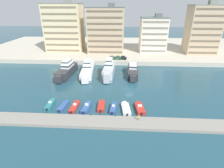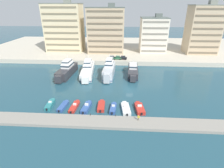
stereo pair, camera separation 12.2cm
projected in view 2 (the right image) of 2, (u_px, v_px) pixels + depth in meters
ground_plane at (130, 89)px, 62.99m from camera, size 400.00×400.00×0.00m
quay_promenade at (127, 48)px, 118.66m from camera, size 180.00×70.00×2.16m
pier_dock at (132, 123)px, 44.00m from camera, size 120.00×4.96×0.77m
yacht_charcoal_far_left at (67, 70)px, 74.46m from camera, size 5.60×19.08×8.21m
yacht_white_left at (88, 69)px, 76.34m from camera, size 6.50×23.01×7.54m
yacht_silver_mid_left at (109, 70)px, 73.56m from camera, size 4.61×17.86×9.04m
yacht_charcoal_center_left at (133, 71)px, 75.12m from camera, size 4.70×17.53×6.26m
motorboat_teal_far_left at (50, 104)px, 52.03m from camera, size 1.91×6.40×1.47m
motorboat_blue_left at (63, 106)px, 51.39m from camera, size 2.13×6.33×0.89m
motorboat_red_mid_left at (74, 106)px, 51.24m from camera, size 2.06×6.89×1.25m
motorboat_blue_center_left at (86, 107)px, 50.58m from camera, size 2.42×6.66×1.65m
motorboat_red_center at (101, 106)px, 51.25m from camera, size 2.16×6.26×1.04m
motorboat_blue_center_right at (113, 108)px, 50.15m from camera, size 1.87×5.93×1.46m
motorboat_white_mid_right at (126, 109)px, 50.03m from camera, size 2.88×7.15×1.36m
motorboat_red_right at (140, 108)px, 50.10m from camera, size 2.79×6.61×1.54m
car_grey_far_left at (112, 57)px, 89.52m from camera, size 4.11×1.93×1.80m
car_green_left at (118, 58)px, 89.24m from camera, size 4.15×2.02×1.80m
car_black_mid_left at (123, 58)px, 89.14m from camera, size 4.19×2.12×1.80m
apartment_block_far_left at (65, 28)px, 102.10m from camera, size 21.14×13.83×28.54m
apartment_block_left at (106, 30)px, 99.44m from camera, size 20.60×14.17×26.59m
apartment_block_mid_left at (153, 35)px, 102.06m from camera, size 15.07×13.39×21.26m
apartment_block_center_left at (203, 30)px, 96.66m from camera, size 16.79×12.62×27.79m
pedestrian_near_edge at (139, 117)px, 44.12m from camera, size 0.58×0.34×1.58m
bollard_west at (91, 114)px, 46.35m from camera, size 0.20×0.20×0.61m
bollard_west_mid at (116, 115)px, 45.98m from camera, size 0.20×0.20×0.61m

